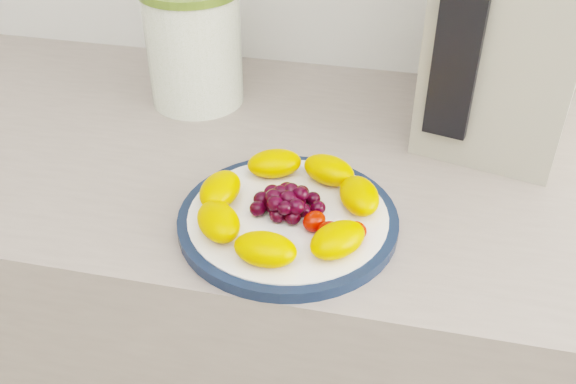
# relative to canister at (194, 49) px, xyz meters

# --- Properties ---
(counter) EXTENTS (3.50, 0.60, 0.90)m
(counter) POSITION_rel_canister_xyz_m (0.31, -0.12, -0.54)
(counter) COLOR gray
(counter) RESTS_ON floor
(cabinet_face) EXTENTS (3.48, 0.58, 0.84)m
(cabinet_face) POSITION_rel_canister_xyz_m (0.31, -0.12, -0.57)
(cabinet_face) COLOR olive
(cabinet_face) RESTS_ON floor
(plate_rim) EXTENTS (0.27, 0.27, 0.01)m
(plate_rim) POSITION_rel_canister_xyz_m (0.22, -0.29, -0.08)
(plate_rim) COLOR #101D36
(plate_rim) RESTS_ON counter
(plate_face) EXTENTS (0.24, 0.24, 0.02)m
(plate_face) POSITION_rel_canister_xyz_m (0.22, -0.29, -0.08)
(plate_face) COLOR white
(plate_face) RESTS_ON counter
(canister) EXTENTS (0.19, 0.19, 0.18)m
(canister) POSITION_rel_canister_xyz_m (0.00, 0.00, 0.00)
(canister) COLOR #506A17
(canister) RESTS_ON counter
(appliance_body) EXTENTS (0.25, 0.31, 0.34)m
(appliance_body) POSITION_rel_canister_xyz_m (0.47, 0.02, 0.08)
(appliance_body) COLOR #A39E8C
(appliance_body) RESTS_ON counter
(appliance_panel) EXTENTS (0.06, 0.03, 0.25)m
(appliance_panel) POSITION_rel_canister_xyz_m (0.39, -0.11, 0.08)
(appliance_panel) COLOR black
(appliance_panel) RESTS_ON appliance_body
(fruit_plate) EXTENTS (0.23, 0.23, 0.03)m
(fruit_plate) POSITION_rel_canister_xyz_m (0.22, -0.29, -0.06)
(fruit_plate) COLOR #FF8F00
(fruit_plate) RESTS_ON plate_face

